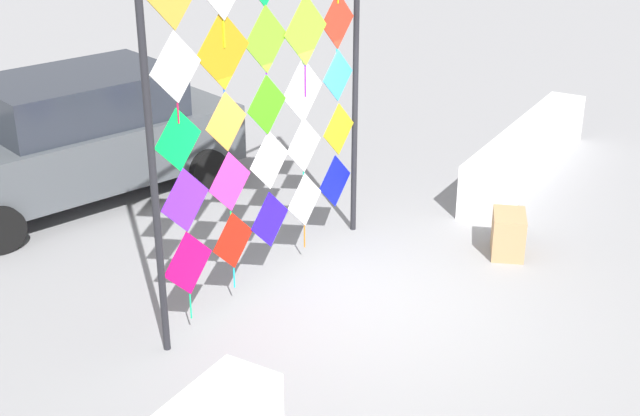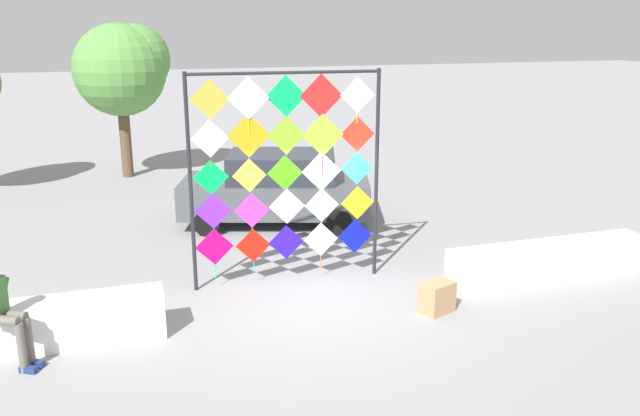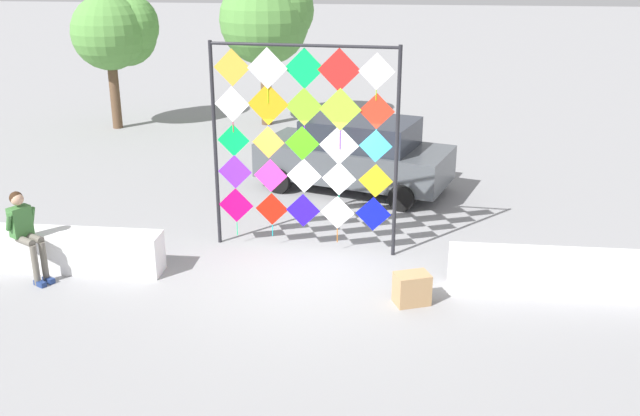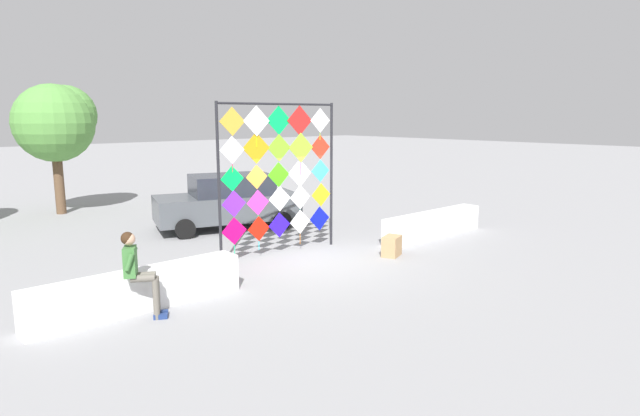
{
  "view_description": "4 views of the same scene",
  "coord_description": "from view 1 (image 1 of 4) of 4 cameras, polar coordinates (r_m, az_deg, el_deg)",
  "views": [
    {
      "loc": [
        -7.36,
        -3.76,
        4.72
      ],
      "look_at": [
        -0.61,
        0.22,
        1.29
      ],
      "focal_mm": 49.0,
      "sensor_mm": 36.0,
      "label": 1
    },
    {
      "loc": [
        -3.05,
        -9.91,
        4.66
      ],
      "look_at": [
        0.4,
        0.83,
        1.46
      ],
      "focal_mm": 36.76,
      "sensor_mm": 36.0,
      "label": 2
    },
    {
      "loc": [
        1.56,
        -11.56,
        5.51
      ],
      "look_at": [
        0.25,
        0.31,
        1.14
      ],
      "focal_mm": 40.71,
      "sensor_mm": 36.0,
      "label": 3
    },
    {
      "loc": [
        -8.18,
        -9.45,
        3.55
      ],
      "look_at": [
        0.35,
        0.12,
        1.29
      ],
      "focal_mm": 29.5,
      "sensor_mm": 36.0,
      "label": 4
    }
  ],
  "objects": [
    {
      "name": "parked_car",
      "position": [
        12.29,
        -15.7,
        4.52
      ],
      "size": [
        4.78,
        3.15,
        1.71
      ],
      "color": "#4C5156",
      "rests_on": "ground"
    },
    {
      "name": "cardboard_box_large",
      "position": [
        10.64,
        12.19,
        -1.67
      ],
      "size": [
        0.65,
        0.55,
        0.52
      ],
      "primitive_type": "cube",
      "rotation": [
        0.0,
        0.0,
        0.37
      ],
      "color": "tan",
      "rests_on": "ground"
    },
    {
      "name": "kite_display_rack",
      "position": [
        9.06,
        -3.47,
        7.74
      ],
      "size": [
        3.45,
        0.32,
        3.89
      ],
      "color": "#232328",
      "rests_on": "ground"
    },
    {
      "name": "ground",
      "position": [
        9.52,
        3.01,
        -6.09
      ],
      "size": [
        120.0,
        120.0,
        0.0
      ],
      "primitive_type": "plane",
      "color": "gray"
    },
    {
      "name": "plaza_ledge_right",
      "position": [
        13.1,
        13.38,
        3.61
      ],
      "size": [
        3.99,
        0.55,
        0.73
      ],
      "primitive_type": "cube",
      "color": "white",
      "rests_on": "ground"
    }
  ]
}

